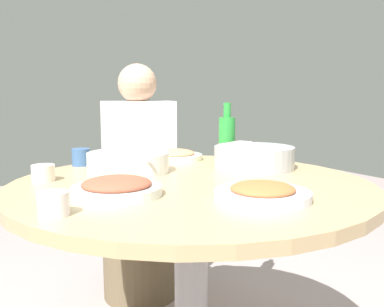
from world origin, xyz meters
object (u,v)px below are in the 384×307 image
(rice_bowl, at_px, (254,157))
(soup_bowl, at_px, (128,163))
(round_dining_table, at_px, (191,214))
(dish_stirfry, at_px, (117,187))
(dish_shrimp, at_px, (174,155))
(tea_cup_side, at_px, (43,173))
(tea_cup_far, at_px, (54,204))
(diner_left, at_px, (139,154))
(tea_cup_near, at_px, (81,157))
(dish_tofu_braise, at_px, (263,193))
(green_bottle, at_px, (227,136))
(stool_for_diner_left, at_px, (140,255))

(rice_bowl, xyz_separation_m, soup_bowl, (0.42, -0.16, -0.01))
(round_dining_table, xyz_separation_m, dish_stirfry, (0.27, 0.06, 0.13))
(dish_shrimp, relative_size, tea_cup_side, 3.31)
(tea_cup_far, bearing_deg, soup_bowl, -130.34)
(dish_stirfry, distance_m, dish_shrimp, 0.63)
(diner_left, bearing_deg, rice_bowl, 100.86)
(dish_shrimp, xyz_separation_m, tea_cup_near, (0.37, -0.05, 0.01))
(round_dining_table, bearing_deg, soup_bowl, -66.15)
(round_dining_table, height_order, dish_shrimp, dish_shrimp)
(diner_left, bearing_deg, round_dining_table, 77.68)
(dish_tofu_braise, height_order, dish_stirfry, dish_stirfry)
(dish_tofu_braise, height_order, diner_left, diner_left)
(round_dining_table, xyz_separation_m, dish_tofu_braise, (-0.04, 0.29, 0.12))
(tea_cup_near, bearing_deg, green_bottle, 166.44)
(dish_shrimp, distance_m, stool_for_diner_left, 0.70)
(dish_stirfry, xyz_separation_m, dish_shrimp, (-0.43, -0.47, -0.00))
(dish_shrimp, relative_size, tea_cup_near, 3.43)
(dish_stirfry, bearing_deg, soup_bowl, -117.60)
(stool_for_diner_left, bearing_deg, soup_bowl, 63.19)
(tea_cup_near, relative_size, diner_left, 0.09)
(round_dining_table, distance_m, tea_cup_side, 0.48)
(rice_bowl, distance_m, tea_cup_side, 0.73)
(rice_bowl, height_order, stool_for_diner_left, rice_bowl)
(dish_tofu_braise, distance_m, tea_cup_far, 0.51)
(rice_bowl, height_order, soup_bowl, rice_bowl)
(dish_stirfry, height_order, tea_cup_near, tea_cup_near)
(rice_bowl, height_order, tea_cup_side, rice_bowl)
(dish_stirfry, xyz_separation_m, tea_cup_side, (0.13, -0.30, 0.00))
(round_dining_table, distance_m, rice_bowl, 0.36)
(dish_shrimp, bearing_deg, tea_cup_far, 42.99)
(soup_bowl, xyz_separation_m, dish_stirfry, (0.16, 0.30, -0.01))
(dish_tofu_braise, height_order, green_bottle, green_bottle)
(stool_for_diner_left, bearing_deg, dish_shrimp, 87.93)
(soup_bowl, relative_size, diner_left, 0.41)
(rice_bowl, xyz_separation_m, dish_stirfry, (0.58, 0.14, -0.02))
(green_bottle, height_order, diner_left, diner_left)
(round_dining_table, height_order, tea_cup_far, tea_cup_far)
(tea_cup_far, xyz_separation_m, tea_cup_side, (-0.06, -0.40, -0.00))
(rice_bowl, distance_m, tea_cup_far, 0.81)
(dish_shrimp, distance_m, tea_cup_far, 0.84)
(rice_bowl, xyz_separation_m, tea_cup_far, (0.77, 0.24, -0.01))
(rice_bowl, distance_m, dish_stirfry, 0.60)
(soup_bowl, bearing_deg, tea_cup_side, 1.13)
(dish_stirfry, bearing_deg, tea_cup_far, 29.34)
(stool_for_diner_left, bearing_deg, tea_cup_near, 41.54)
(dish_shrimp, height_order, tea_cup_side, tea_cup_side)
(dish_tofu_braise, distance_m, diner_left, 1.11)
(green_bottle, bearing_deg, rice_bowl, 77.58)
(tea_cup_far, xyz_separation_m, diner_left, (-0.63, -0.97, -0.05))
(dish_stirfry, bearing_deg, rice_bowl, -166.71)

